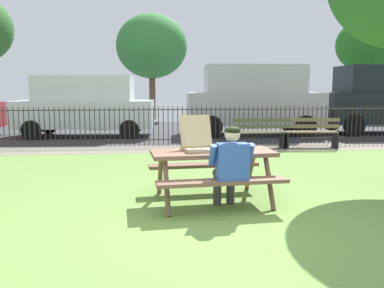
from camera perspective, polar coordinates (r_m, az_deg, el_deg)
ground at (r=6.47m, az=0.93°, el=-7.28°), size 28.00×11.02×0.02m
cobblestone_walkway at (r=11.16m, az=-1.81°, el=-0.70°), size 28.00×1.40×0.01m
street_asphalt at (r=15.78m, az=-2.89°, el=1.89°), size 28.00×7.93×0.01m
picnic_table_foreground at (r=5.97m, az=2.93°, el=-2.60°), size 1.92×1.63×0.79m
pizza_box_open at (r=6.00m, az=0.89°, el=0.30°), size 0.56×0.64×0.51m
adult_at_table at (r=5.52m, az=5.47°, el=-2.88°), size 0.63×0.62×1.19m
iron_fence_streetside at (r=11.78m, az=-2.04°, el=2.63°), size 21.19×0.03×1.14m
park_bench_center at (r=11.33m, az=9.56°, el=1.47°), size 1.61×0.50×0.85m
park_bench_right at (r=11.77m, az=16.26°, el=1.51°), size 1.63×0.58×0.85m
parked_car_left at (r=14.28m, az=-14.85°, el=5.41°), size 4.69×2.13×2.08m
parked_car_center at (r=14.52m, az=8.74°, el=6.45°), size 4.78×2.24×2.46m
far_tree_midleft at (r=21.46m, az=-5.74°, el=13.60°), size 3.65×3.65×5.43m
far_tree_center at (r=24.40m, az=23.52°, el=12.68°), size 3.23×3.23×5.43m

